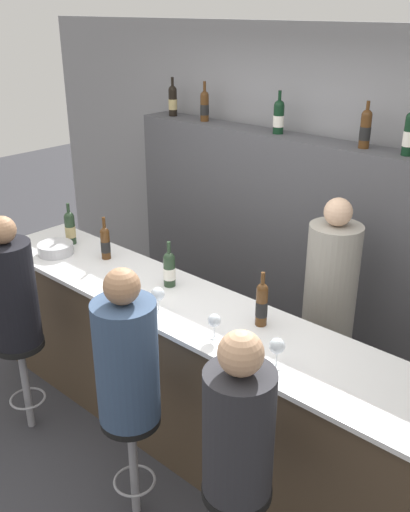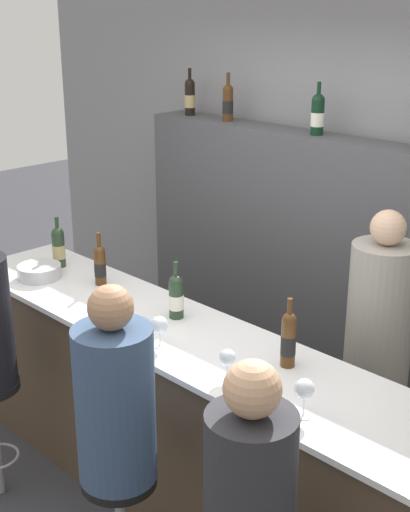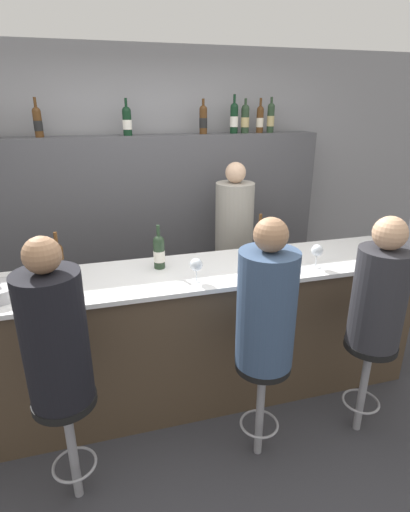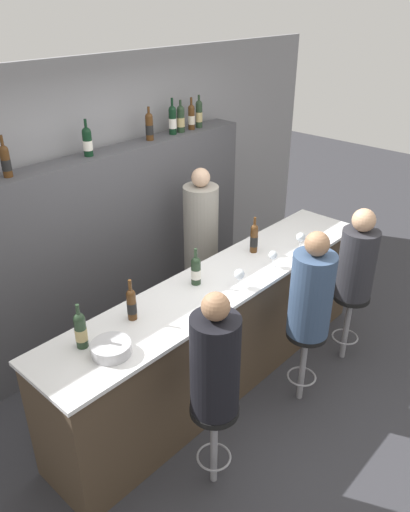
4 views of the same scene
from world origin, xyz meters
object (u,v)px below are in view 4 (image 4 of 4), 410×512
at_px(guest_seated_left, 215,361).
at_px(guest_seated_right, 357,259).
at_px(wine_bottle_backbar_4, 173,120).
at_px(bar_stool_left, 214,425).
at_px(guest_seated_middle, 312,291).
at_px(wine_bottle_backbar_1, 6,161).
at_px(bar_stool_right, 349,310).
at_px(wine_bottle_counter_3, 254,238).
at_px(wine_bottle_backbar_6, 191,117).
at_px(wine_bottle_backbar_7, 199,114).
at_px(wine_glass_0, 239,275).
at_px(bar_stool_middle, 305,348).
at_px(wine_bottle_counter_2, 196,270).
at_px(wine_glass_2, 301,238).
at_px(wine_bottle_backbar_5, 181,119).
at_px(metal_bowl, 111,348).
at_px(wine_glass_1, 273,256).
at_px(bartender, 201,253).
at_px(wine_bottle_counter_0, 81,330).
at_px(wine_bottle_backbar_2, 87,141).
at_px(wine_bottle_counter_1, 132,304).
at_px(wine_bottle_backbar_3, 149,126).

xyz_separation_m(guest_seated_left, guest_seated_right, (1.84, 0.00, -0.02)).
distance_m(wine_bottle_backbar_4, bar_stool_left, 2.91).
xyz_separation_m(wine_bottle_backbar_4, guest_seated_middle, (-0.49, -1.97, -0.90)).
bearing_deg(wine_bottle_backbar_1, bar_stool_right, -44.87).
height_order(wine_bottle_counter_3, wine_bottle_backbar_6, wine_bottle_backbar_6).
height_order(wine_bottle_backbar_7, wine_glass_0, wine_bottle_backbar_7).
relative_size(wine_bottle_backbar_6, bar_stool_middle, 0.46).
distance_m(guest_seated_middle, bar_stool_right, 0.91).
height_order(wine_bottle_counter_2, wine_bottle_backbar_4, wine_bottle_backbar_4).
xyz_separation_m(wine_bottle_backbar_4, wine_glass_2, (0.10, -1.49, -0.82)).
distance_m(wine_bottle_backbar_5, wine_bottle_backbar_6, 0.15).
xyz_separation_m(metal_bowl, bar_stool_middle, (1.45, -0.57, -0.54)).
xyz_separation_m(wine_bottle_backbar_1, bar_stool_left, (0.14, -1.97, -1.42)).
relative_size(wine_glass_1, wine_glass_2, 0.87).
bearing_deg(wine_bottle_backbar_4, bartender, -107.12).
bearing_deg(wine_bottle_counter_0, metal_bowl, -67.79).
xyz_separation_m(wine_bottle_counter_3, bar_stool_left, (-1.38, -0.77, -0.64)).
xyz_separation_m(wine_bottle_backbar_4, bar_stool_left, (-1.59, -1.97, -1.44)).
xyz_separation_m(wine_bottle_backbar_2, bar_stool_left, (-0.59, -1.97, -1.42)).
xyz_separation_m(wine_bottle_counter_1, wine_bottle_backbar_6, (1.87, 1.20, 0.80)).
xyz_separation_m(wine_bottle_backbar_3, guest_seated_left, (-1.29, -1.97, -0.89)).
relative_size(wine_bottle_counter_3, wine_glass_0, 2.14).
bearing_deg(wine_bottle_counter_1, wine_bottle_backbar_1, 96.31).
relative_size(wine_bottle_backbar_6, guest_seated_left, 0.37).
distance_m(wine_bottle_backbar_3, wine_bottle_backbar_6, 0.57).
height_order(wine_bottle_counter_1, wine_glass_0, wine_bottle_counter_1).
relative_size(bar_stool_left, bartender, 0.42).
distance_m(wine_bottle_backbar_5, wine_bottle_backbar_7, 0.26).
distance_m(wine_bottle_counter_3, bar_stool_left, 1.70).
bearing_deg(wine_bottle_counter_3, bar_stool_left, -150.98).
bearing_deg(wine_bottle_backbar_7, guest_seated_right, -93.82).
bearing_deg(wine_bottle_backbar_1, bartender, -18.29).
xyz_separation_m(wine_bottle_counter_1, wine_bottle_counter_2, (0.65, 0.00, -0.00)).
bearing_deg(guest_seated_right, wine_bottle_counter_3, 120.78).
relative_size(wine_bottle_counter_0, metal_bowl, 1.25).
height_order(wine_bottle_counter_0, wine_glass_1, wine_bottle_counter_0).
relative_size(wine_bottle_backbar_5, wine_bottle_backbar_7, 0.96).
height_order(wine_bottle_counter_0, guest_seated_left, guest_seated_left).
height_order(wine_bottle_counter_1, wine_bottle_backbar_3, wine_bottle_backbar_3).
relative_size(wine_bottle_counter_3, metal_bowl, 1.28).
xyz_separation_m(wine_bottle_backbar_4, guest_seated_left, (-1.59, -1.97, -0.90)).
relative_size(wine_bottle_counter_2, wine_bottle_backbar_1, 0.97).
bearing_deg(wine_bottle_backbar_2, wine_bottle_counter_3, -56.84).
distance_m(wine_bottle_backbar_4, wine_glass_2, 1.70).
relative_size(wine_bottle_counter_3, wine_glass_2, 2.00).
bearing_deg(guest_seated_right, wine_bottle_backbar_1, 135.13).
bearing_deg(metal_bowl, wine_bottle_counter_3, 6.48).
relative_size(wine_bottle_counter_1, wine_bottle_counter_3, 0.95).
bearing_deg(wine_bottle_counter_2, wine_bottle_counter_0, 180.00).
distance_m(wine_bottle_backbar_4, bar_stool_middle, 2.49).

